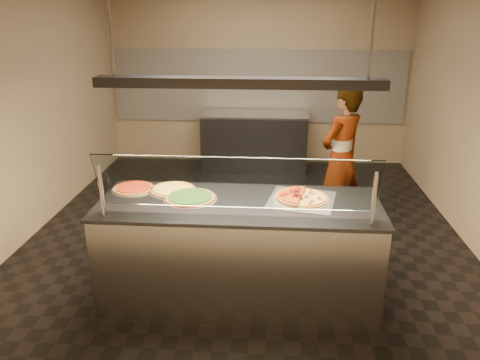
# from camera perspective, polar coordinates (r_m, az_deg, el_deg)

# --- Properties ---
(ground) EXTENTS (5.00, 6.00, 0.02)m
(ground) POSITION_cam_1_polar(r_m,az_deg,el_deg) (5.52, 0.71, -6.92)
(ground) COLOR black
(ground) RESTS_ON ground
(wall_back) EXTENTS (5.00, 0.02, 3.00)m
(wall_back) POSITION_cam_1_polar(r_m,az_deg,el_deg) (8.00, 2.17, 12.81)
(wall_back) COLOR tan
(wall_back) RESTS_ON ground
(wall_front) EXTENTS (5.00, 0.02, 3.00)m
(wall_front) POSITION_cam_1_polar(r_m,az_deg,el_deg) (2.17, -4.23, -6.97)
(wall_front) COLOR tan
(wall_front) RESTS_ON ground
(wall_left) EXTENTS (0.02, 6.00, 3.00)m
(wall_left) POSITION_cam_1_polar(r_m,az_deg,el_deg) (5.75, -25.31, 8.19)
(wall_left) COLOR tan
(wall_left) RESTS_ON ground
(tile_band) EXTENTS (4.90, 0.02, 1.20)m
(tile_band) POSITION_cam_1_polar(r_m,az_deg,el_deg) (8.00, 2.14, 11.36)
(tile_band) COLOR silver
(tile_band) RESTS_ON wall_back
(serving_counter) EXTENTS (2.43, 0.94, 0.93)m
(serving_counter) POSITION_cam_1_polar(r_m,az_deg,el_deg) (4.23, -0.13, -8.54)
(serving_counter) COLOR #B7B7BC
(serving_counter) RESTS_ON ground
(sneeze_guard) EXTENTS (2.19, 0.18, 0.54)m
(sneeze_guard) POSITION_cam_1_polar(r_m,az_deg,el_deg) (3.60, -0.56, -0.47)
(sneeze_guard) COLOR #B7B7BC
(sneeze_guard) RESTS_ON serving_counter
(perforated_tray) EXTENTS (0.65, 0.65, 0.01)m
(perforated_tray) POSITION_cam_1_polar(r_m,az_deg,el_deg) (4.11, 7.49, -2.34)
(perforated_tray) COLOR silver
(perforated_tray) RESTS_ON serving_counter
(half_pizza_pepperoni) EXTENTS (0.32, 0.49, 0.05)m
(half_pizza_pepperoni) POSITION_cam_1_polar(r_m,az_deg,el_deg) (4.10, 5.98, -1.94)
(half_pizza_pepperoni) COLOR brown
(half_pizza_pepperoni) RESTS_ON perforated_tray
(half_pizza_sausage) EXTENTS (0.32, 0.49, 0.04)m
(half_pizza_sausage) POSITION_cam_1_polar(r_m,az_deg,el_deg) (4.11, 9.05, -2.12)
(half_pizza_sausage) COLOR brown
(half_pizza_sausage) RESTS_ON perforated_tray
(pizza_spinach) EXTENTS (0.47, 0.47, 0.03)m
(pizza_spinach) POSITION_cam_1_polar(r_m,az_deg,el_deg) (4.11, -6.07, -2.12)
(pizza_spinach) COLOR silver
(pizza_spinach) RESTS_ON serving_counter
(pizza_cheese) EXTENTS (0.44, 0.44, 0.03)m
(pizza_cheese) POSITION_cam_1_polar(r_m,az_deg,el_deg) (4.32, -8.17, -1.14)
(pizza_cheese) COLOR silver
(pizza_cheese) RESTS_ON serving_counter
(pizza_tomato) EXTENTS (0.39, 0.39, 0.03)m
(pizza_tomato) POSITION_cam_1_polar(r_m,az_deg,el_deg) (4.42, -12.84, -0.94)
(pizza_tomato) COLOR silver
(pizza_tomato) RESTS_ON serving_counter
(pizza_spatula) EXTENTS (0.26, 0.20, 0.02)m
(pizza_spatula) POSITION_cam_1_polar(r_m,az_deg,el_deg) (4.25, -7.30, -1.24)
(pizza_spatula) COLOR #B7B7BC
(pizza_spatula) RESTS_ON pizza_spinach
(prep_table) EXTENTS (1.73, 0.74, 0.93)m
(prep_table) POSITION_cam_1_polar(r_m,az_deg,el_deg) (7.75, 1.77, 4.78)
(prep_table) COLOR #303035
(prep_table) RESTS_ON ground
(worker) EXTENTS (0.73, 0.73, 1.71)m
(worker) POSITION_cam_1_polar(r_m,az_deg,el_deg) (5.66, 12.24, 2.71)
(worker) COLOR #2F2836
(worker) RESTS_ON ground
(heat_lamp_housing) EXTENTS (2.30, 0.18, 0.08)m
(heat_lamp_housing) POSITION_cam_1_polar(r_m,az_deg,el_deg) (3.76, -0.14, 11.79)
(heat_lamp_housing) COLOR #303035
(heat_lamp_housing) RESTS_ON ceiling
(lamp_rod_left) EXTENTS (0.02, 0.02, 1.01)m
(lamp_rod_left) POSITION_cam_1_polar(r_m,az_deg,el_deg) (3.93, -15.76, 19.42)
(lamp_rod_left) COLOR #B7B7BC
(lamp_rod_left) RESTS_ON ceiling
(lamp_rod_right) EXTENTS (0.02, 0.02, 1.01)m
(lamp_rod_right) POSITION_cam_1_polar(r_m,az_deg,el_deg) (3.78, 16.09, 19.40)
(lamp_rod_right) COLOR #B7B7BC
(lamp_rod_right) RESTS_ON ceiling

